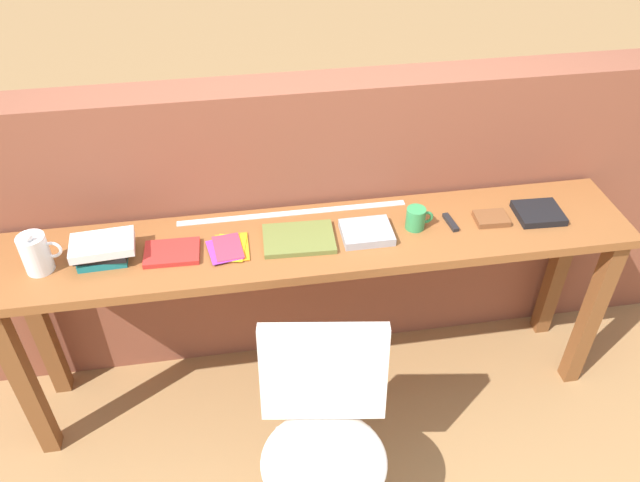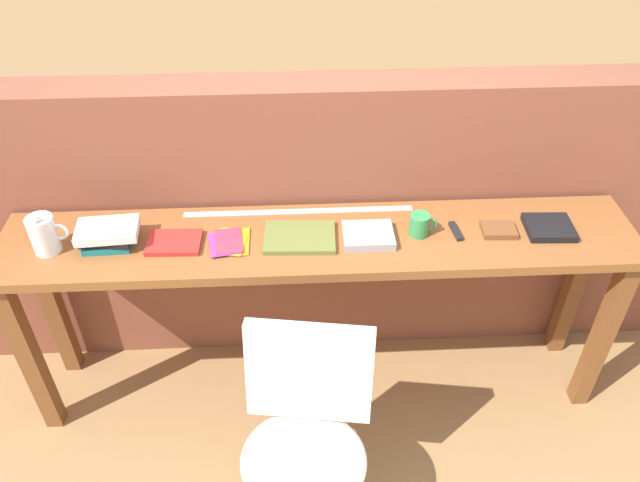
# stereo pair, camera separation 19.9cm
# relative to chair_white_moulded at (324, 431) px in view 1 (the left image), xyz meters

# --- Properties ---
(ground_plane) EXTENTS (40.00, 40.00, 0.00)m
(ground_plane) POSITION_rel_chair_white_moulded_xyz_m (0.08, 0.33, -0.53)
(ground_plane) COLOR #9E7547
(brick_wall_back) EXTENTS (6.00, 0.20, 1.37)m
(brick_wall_back) POSITION_rel_chair_white_moulded_xyz_m (0.08, 0.97, 0.16)
(brick_wall_back) COLOR brown
(brick_wall_back) RESTS_ON ground
(sideboard) EXTENTS (2.50, 0.44, 0.88)m
(sideboard) POSITION_rel_chair_white_moulded_xyz_m (0.08, 0.63, 0.21)
(sideboard) COLOR brown
(sideboard) RESTS_ON ground
(chair_white_moulded) EXTENTS (0.50, 0.51, 0.89)m
(chair_white_moulded) POSITION_rel_chair_white_moulded_xyz_m (0.00, 0.00, 0.00)
(chair_white_moulded) COLOR silver
(chair_white_moulded) RESTS_ON ground
(pitcher_white) EXTENTS (0.14, 0.10, 0.18)m
(pitcher_white) POSITION_rel_chair_white_moulded_xyz_m (-0.95, 0.60, 0.43)
(pitcher_white) COLOR white
(pitcher_white) RESTS_ON sideboard
(book_stack_leftmost) EXTENTS (0.24, 0.18, 0.09)m
(book_stack_leftmost) POSITION_rel_chair_white_moulded_xyz_m (-0.72, 0.63, 0.40)
(book_stack_leftmost) COLOR #19757A
(book_stack_leftmost) RESTS_ON sideboard
(magazine_cycling) EXTENTS (0.21, 0.15, 0.02)m
(magazine_cycling) POSITION_rel_chair_white_moulded_xyz_m (-0.48, 0.61, 0.36)
(magazine_cycling) COLOR red
(magazine_cycling) RESTS_ON sideboard
(pamphlet_pile_colourful) EXTENTS (0.16, 0.18, 0.01)m
(pamphlet_pile_colourful) POSITION_rel_chair_white_moulded_xyz_m (-0.27, 0.61, 0.36)
(pamphlet_pile_colourful) COLOR #3399D8
(pamphlet_pile_colourful) RESTS_ON sideboard
(book_open_centre) EXTENTS (0.28, 0.21, 0.02)m
(book_open_centre) POSITION_rel_chair_white_moulded_xyz_m (0.00, 0.62, 0.36)
(book_open_centre) COLOR olive
(book_open_centre) RESTS_ON sideboard
(book_grey_hardcover) EXTENTS (0.19, 0.16, 0.03)m
(book_grey_hardcover) POSITION_rel_chair_white_moulded_xyz_m (0.27, 0.61, 0.37)
(book_grey_hardcover) COLOR #9E9EA3
(book_grey_hardcover) RESTS_ON sideboard
(mug) EXTENTS (0.11, 0.08, 0.09)m
(mug) POSITION_rel_chair_white_moulded_xyz_m (0.47, 0.63, 0.40)
(mug) COLOR #338C4C
(mug) RESTS_ON sideboard
(multitool_folded) EXTENTS (0.04, 0.11, 0.02)m
(multitool_folded) POSITION_rel_chair_white_moulded_xyz_m (0.62, 0.63, 0.36)
(multitool_folded) COLOR black
(multitool_folded) RESTS_ON sideboard
(leather_journal_brown) EXTENTS (0.13, 0.11, 0.02)m
(leather_journal_brown) POSITION_rel_chair_white_moulded_xyz_m (0.78, 0.62, 0.37)
(leather_journal_brown) COLOR brown
(leather_journal_brown) RESTS_ON sideboard
(book_repair_rightmost) EXTENTS (0.19, 0.17, 0.03)m
(book_repair_rightmost) POSITION_rel_chair_white_moulded_xyz_m (0.98, 0.62, 0.37)
(book_repair_rightmost) COLOR black
(book_repair_rightmost) RESTS_ON sideboard
(ruler_metal_back_edge) EXTENTS (0.94, 0.03, 0.00)m
(ruler_metal_back_edge) POSITION_rel_chair_white_moulded_xyz_m (0.00, 0.80, 0.35)
(ruler_metal_back_edge) COLOR silver
(ruler_metal_back_edge) RESTS_ON sideboard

